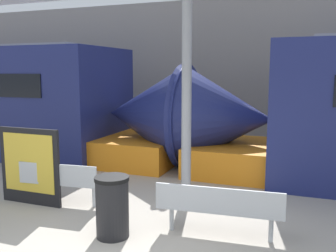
% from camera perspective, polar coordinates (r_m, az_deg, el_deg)
% --- Properties ---
extents(station_wall, '(56.00, 0.20, 5.00)m').
position_cam_1_polar(station_wall, '(13.60, 11.20, 8.38)').
color(station_wall, gray).
rests_on(station_wall, ground_plane).
extents(bench_near, '(1.90, 0.58, 0.81)m').
position_cam_1_polar(bench_near, '(5.68, 7.79, -11.96)').
color(bench_near, '#ADB2B7').
rests_on(bench_near, ground_plane).
extents(bench_far, '(1.59, 0.59, 0.81)m').
position_cam_1_polar(bench_far, '(7.21, -16.00, -7.81)').
color(bench_far, '#ADB2B7').
rests_on(bench_far, ground_plane).
extents(trash_bin, '(0.51, 0.51, 0.93)m').
position_cam_1_polar(trash_bin, '(5.74, -8.48, -12.05)').
color(trash_bin, black).
rests_on(trash_bin, ground_plane).
extents(poster_board, '(1.29, 0.07, 1.43)m').
position_cam_1_polar(poster_board, '(7.40, -20.31, -5.74)').
color(poster_board, black).
rests_on(poster_board, ground_plane).
extents(support_column_near, '(0.19, 0.19, 3.96)m').
position_cam_1_polar(support_column_near, '(7.04, 2.84, 4.46)').
color(support_column_near, gray).
rests_on(support_column_near, ground_plane).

